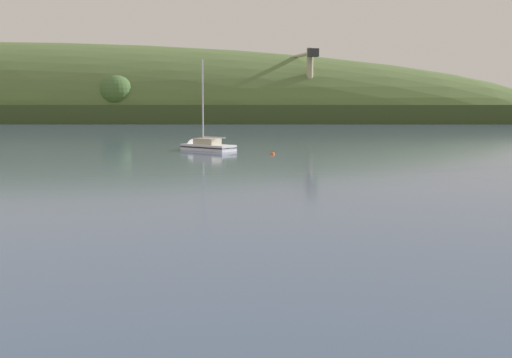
{
  "coord_description": "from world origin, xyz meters",
  "views": [
    {
      "loc": [
        -3.75,
        0.11,
        5.54
      ],
      "look_at": [
        -0.82,
        32.2,
        1.65
      ],
      "focal_mm": 43.67,
      "sensor_mm": 36.0,
      "label": 1
    }
  ],
  "objects": [
    {
      "name": "mooring_buoy_foreground",
      "position": [
        4.33,
        68.43,
        0.0
      ],
      "size": [
        0.54,
        0.54,
        0.62
      ],
      "color": "#EA5B19",
      "rests_on": "ground"
    },
    {
      "name": "dockside_crane",
      "position": [
        31.62,
        199.53,
        11.9
      ],
      "size": [
        5.85,
        18.74,
        23.31
      ],
      "rotation": [
        0.0,
        0.0,
        1.75
      ],
      "color": "#4C4C51",
      "rests_on": "ground"
    },
    {
      "name": "sailboat_near_mooring",
      "position": [
        -3.33,
        75.71,
        0.24
      ],
      "size": [
        7.3,
        7.3,
        12.01
      ],
      "rotation": [
        0.0,
        0.0,
        2.36
      ],
      "color": "white",
      "rests_on": "ground"
    }
  ]
}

